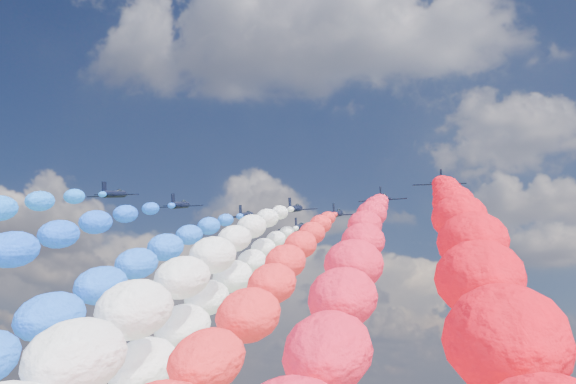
# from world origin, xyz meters

# --- Properties ---
(jet_0) EXTENTS (8.42, 11.44, 5.29)m
(jet_0) POSITION_xyz_m (-27.91, -7.07, 88.08)
(jet_0) COLOR black
(jet_1) EXTENTS (8.34, 11.39, 5.29)m
(jet_1) POSITION_xyz_m (-19.29, 1.99, 88.08)
(jet_1) COLOR black
(jet_2) EXTENTS (8.46, 11.47, 5.29)m
(jet_2) POSITION_xyz_m (-9.58, 11.81, 88.08)
(jet_2) COLOR black
(trail_2) EXTENTS (6.78, 130.54, 58.52)m
(trail_2) POSITION_xyz_m (-9.58, -54.60, 60.97)
(trail_2) COLOR blue
(jet_3) EXTENTS (8.94, 11.81, 5.29)m
(jet_3) POSITION_xyz_m (0.51, 8.31, 88.08)
(jet_3) COLOR black
(trail_3) EXTENTS (6.78, 130.54, 58.52)m
(trail_3) POSITION_xyz_m (0.51, -58.10, 60.97)
(trail_3) COLOR white
(jet_4) EXTENTS (8.43, 11.45, 5.29)m
(jet_4) POSITION_xyz_m (-1.21, 23.49, 88.08)
(jet_4) COLOR black
(trail_4) EXTENTS (6.78, 130.54, 58.52)m
(trail_4) POSITION_xyz_m (-1.21, -42.92, 60.97)
(trail_4) COLOR white
(jet_5) EXTENTS (8.74, 11.67, 5.29)m
(jet_5) POSITION_xyz_m (7.64, 13.59, 88.08)
(jet_5) COLOR black
(trail_5) EXTENTS (6.78, 130.54, 58.52)m
(trail_5) POSITION_xyz_m (7.64, -52.82, 60.97)
(trail_5) COLOR #FB242A
(jet_6) EXTENTS (8.95, 11.82, 5.29)m
(jet_6) POSITION_xyz_m (16.84, 4.05, 88.08)
(jet_6) COLOR black
(trail_6) EXTENTS (6.78, 130.54, 58.52)m
(trail_6) POSITION_xyz_m (16.84, -62.36, 60.97)
(trail_6) COLOR red
(jet_7) EXTENTS (9.03, 11.88, 5.29)m
(jet_7) POSITION_xyz_m (26.09, -4.01, 88.08)
(jet_7) COLOR black
(trail_7) EXTENTS (6.78, 130.54, 58.52)m
(trail_7) POSITION_xyz_m (26.09, -70.42, 60.97)
(trail_7) COLOR red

